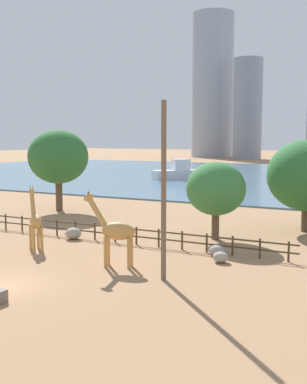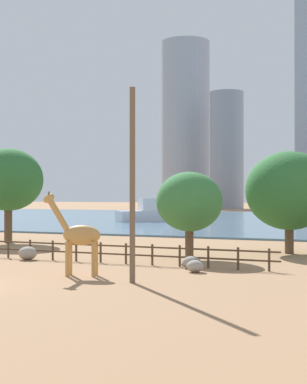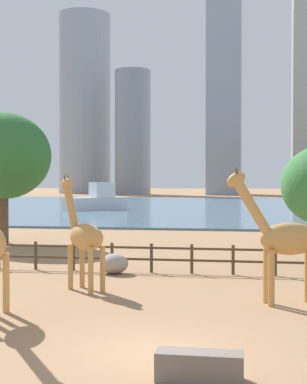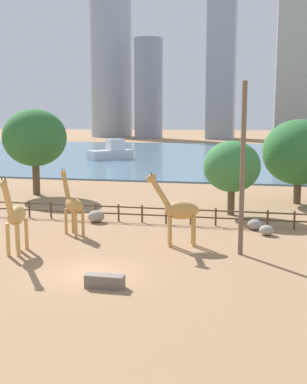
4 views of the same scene
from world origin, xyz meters
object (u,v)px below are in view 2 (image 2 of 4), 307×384
Objects in this scene: boulder_near_fence at (195,266)px; tree_left_large at (289,191)px; giraffe_companion at (78,235)px; boulder_by_pole at (192,262)px; boulder_small at (28,253)px; tree_right_tall at (189,202)px; utility_pole at (132,185)px; tree_center_broad at (8,180)px; boat_sailboat at (145,213)px.

boulder_near_fence is 13.69m from tree_left_large.
giraffe_companion is 0.60× the size of tree_left_large.
tree_left_large reaches higher than boulder_by_pole.
tree_left_large reaches higher than giraffe_companion.
boulder_by_pole is 0.15× the size of tree_left_large.
boulder_small is 0.16× the size of tree_left_large.
tree_right_tall is (2.59, 10.26, 1.68)m from giraffe_companion.
utility_pole is at bearing 148.45° from giraffe_companion.
tree_right_tall is at bearing -17.34° from tree_center_broad.
boulder_near_fence is 26.34m from tree_center_broad.
utility_pole is 13.30m from boulder_small.
utility_pole is 1.13× the size of tree_center_broad.
tree_right_tall reaches higher than boat_sailboat.
tree_center_broad is (-22.49, 12.61, 5.36)m from boulder_near_fence.
boulder_by_pole is at bearing -146.00° from giraffe_companion.
giraffe_companion is 0.56× the size of boat_sailboat.
tree_right_tall is 0.73× the size of boat_sailboat.
boulder_by_pole is 0.19× the size of tree_right_tall.
tree_right_tall is (19.81, -6.19, -1.84)m from tree_center_broad.
boulder_by_pole is 0.13× the size of tree_center_broad.
boat_sailboat is at bearing 117.83° from tree_right_tall.
utility_pole is at bearing -84.16° from tree_right_tall.
boat_sailboat is (-26.69, 51.89, 1.10)m from boulder_near_fence.
tree_center_broad is 1.05× the size of boat_sailboat.
tree_center_broad reaches higher than boulder_by_pole.
boulder_small is at bearing 179.99° from boulder_by_pole.
boulder_small is (-10.81, 6.38, -4.39)m from utility_pole.
tree_left_large is (15.22, 11.23, 4.20)m from boulder_small.
tree_center_broad reaches higher than tree_right_tall.
boulder_near_fence is 12.42m from boulder_small.
tree_center_broad is (-17.22, 16.44, 3.52)m from giraffe_companion.
tree_right_tall reaches higher than boulder_small.
tree_right_tall is at bearing 111.55° from boulder_by_pole.
giraffe_companion is 18.58m from tree_left_large.
utility_pole reaches higher than boulder_by_pole.
tree_right_tall is at bearing 69.76° from boat_sailboat.
tree_right_tall is (-2.69, 6.42, 3.52)m from boulder_near_fence.
boulder_near_fence is at bearing -102.80° from tree_left_large.
boulder_near_fence is at bearing -6.68° from boulder_small.
utility_pole reaches higher than tree_right_tall.
boat_sailboat is (-24.00, 45.47, -2.43)m from tree_right_tall.
giraffe_companion is 0.53× the size of tree_center_broad.
tree_right_tall is (-1.97, 4.98, 3.49)m from boulder_by_pole.
boulder_by_pole is at bearing -27.14° from tree_center_broad.
giraffe_companion is at bearing -130.76° from boulder_by_pole.
boulder_near_fence is 0.87× the size of boulder_by_pole.
boulder_small is at bearing -143.57° from tree_left_large.
boulder_near_fence is at bearing -29.27° from tree_center_broad.
tree_left_large is at bearing 36.43° from boulder_small.
giraffe_companion is 4.14× the size of boulder_by_pole.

